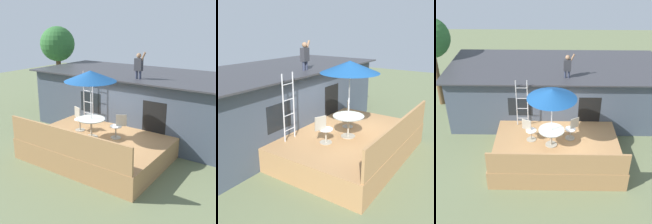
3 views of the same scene
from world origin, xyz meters
TOP-DOWN VIEW (x-y plane):
  - ground_plane at (0.00, 0.00)m, footprint 40.00×40.00m
  - house at (0.00, 3.60)m, footprint 10.50×4.50m
  - deck at (0.00, 0.00)m, footprint 5.17×3.88m
  - deck_railing at (0.00, -1.89)m, footprint 5.07×0.08m
  - patio_table at (-0.22, -0.18)m, footprint 1.04×1.04m
  - patio_umbrella at (-0.22, -0.18)m, footprint 1.90×1.90m
  - step_ladder at (-1.50, 1.28)m, footprint 0.52×0.04m
  - person_figure at (0.47, 2.15)m, footprint 0.47×0.20m
  - patio_chair_left at (-1.12, 0.18)m, footprint 0.60×0.44m
  - patio_chair_right at (0.64, 0.32)m, footprint 0.57×0.44m
  - backyard_tree at (-6.36, 4.60)m, footprint 2.05×2.05m

SIDE VIEW (x-z plane):
  - ground_plane at x=0.00m, z-range 0.00..0.00m
  - deck at x=0.00m, z-range 0.00..0.80m
  - deck_railing at x=0.00m, z-range 0.80..1.70m
  - patio_chair_left at x=-1.12m, z-range 0.80..1.72m
  - patio_chair_right at x=0.64m, z-range 0.80..1.72m
  - house at x=0.00m, z-range 0.01..2.75m
  - patio_table at x=-0.22m, z-range 1.01..1.76m
  - step_ladder at x=-1.50m, z-range 0.80..3.00m
  - patio_umbrella at x=-0.22m, z-range 1.88..4.42m
  - person_figure at x=0.47m, z-range 2.80..3.91m
  - backyard_tree at x=-6.36m, z-range 1.30..6.09m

